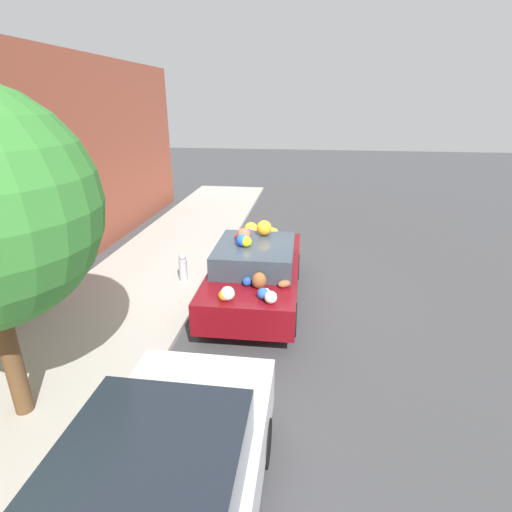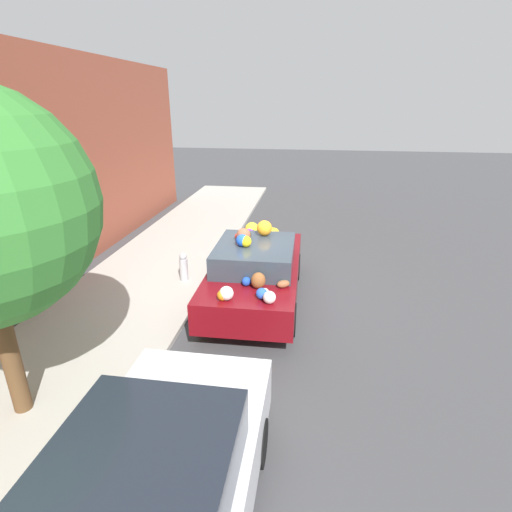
{
  "view_description": "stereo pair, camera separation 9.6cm",
  "coord_description": "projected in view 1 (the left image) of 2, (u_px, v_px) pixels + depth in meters",
  "views": [
    {
      "loc": [
        -7.96,
        -1.25,
        4.21
      ],
      "look_at": [
        0.0,
        -0.16,
        1.08
      ],
      "focal_mm": 28.0,
      "sensor_mm": 36.0,
      "label": 1
    },
    {
      "loc": [
        -7.95,
        -1.34,
        4.21
      ],
      "look_at": [
        0.0,
        -0.16,
        1.08
      ],
      "focal_mm": 28.0,
      "sensor_mm": 36.0,
      "label": 2
    }
  ],
  "objects": [
    {
      "name": "art_car",
      "position": [
        256.0,
        270.0,
        8.72
      ],
      "size": [
        4.25,
        1.93,
        1.74
      ],
      "rotation": [
        0.0,
        0.0,
        0.02
      ],
      "color": "maroon",
      "rests_on": "ground"
    },
    {
      "name": "ground_plane",
      "position": [
        249.0,
        300.0,
        9.04
      ],
      "size": [
        60.0,
        60.0,
        0.0
      ],
      "primitive_type": "plane",
      "color": "#424244"
    },
    {
      "name": "parked_car_plain",
      "position": [
        157.0,
        503.0,
        3.67
      ],
      "size": [
        3.98,
        1.83,
        1.51
      ],
      "rotation": [
        0.0,
        0.0,
        -0.0
      ],
      "color": "silver",
      "rests_on": "ground"
    },
    {
      "name": "fire_hydrant",
      "position": [
        183.0,
        267.0,
        9.66
      ],
      "size": [
        0.2,
        0.2,
        0.7
      ],
      "color": "#B2B2B7",
      "rests_on": "sidewalk_curb"
    },
    {
      "name": "building_facade",
      "position": [
        22.0,
        177.0,
        8.59
      ],
      "size": [
        18.0,
        1.2,
        5.41
      ],
      "color": "#9E4C38",
      "rests_on": "ground"
    },
    {
      "name": "sidewalk_curb",
      "position": [
        135.0,
        291.0,
        9.36
      ],
      "size": [
        24.0,
        3.2,
        0.11
      ],
      "color": "#B2ADA3",
      "rests_on": "ground"
    }
  ]
}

